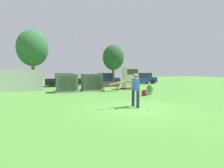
% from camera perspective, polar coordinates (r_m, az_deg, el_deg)
% --- Properties ---
extents(ground_plane, '(96.00, 96.00, 0.00)m').
position_cam_1_polar(ground_plane, '(9.50, 7.10, -7.39)').
color(ground_plane, '#478433').
extents(fence_panel, '(4.80, 0.12, 2.00)m').
position_cam_1_polar(fence_panel, '(18.89, -27.57, 0.86)').
color(fence_panel, white).
rests_on(fence_panel, ground).
extents(transformer_west, '(2.10, 1.70, 1.62)m').
position_cam_1_polar(transformer_west, '(17.23, -13.56, 0.24)').
color(transformer_west, '#9E9B93').
rests_on(transformer_west, ground).
extents(transformer_mid_west, '(2.10, 1.70, 1.62)m').
position_cam_1_polar(transformer_mid_west, '(17.99, -6.19, 0.47)').
color(transformer_mid_west, '#9E9B93').
rests_on(transformer_mid_west, ground).
extents(generator_enclosure, '(1.60, 1.40, 2.30)m').
position_cam_1_polar(generator_enclosure, '(19.77, 5.49, 1.79)').
color(generator_enclosure, '#262626').
rests_on(generator_enclosure, ground).
extents(park_bench, '(1.84, 0.75, 0.92)m').
position_cam_1_polar(park_bench, '(17.28, -0.36, -0.48)').
color(park_bench, '#4C3828').
rests_on(park_bench, ground).
extents(batter, '(1.61, 0.72, 1.74)m').
position_cam_1_polar(batter, '(9.72, 6.89, -1.32)').
color(batter, '#282D4C').
rests_on(batter, ground).
extents(sports_ball, '(0.09, 0.09, 0.09)m').
position_cam_1_polar(sports_ball, '(9.07, 11.07, -7.68)').
color(sports_ball, white).
rests_on(sports_ball, ground).
extents(seated_spectator, '(0.71, 0.76, 0.96)m').
position_cam_1_polar(seated_spectator, '(15.31, 11.39, -1.72)').
color(seated_spectator, tan).
rests_on(seated_spectator, ground).
extents(backpack, '(0.36, 0.31, 0.44)m').
position_cam_1_polar(backpack, '(14.37, 9.78, -2.72)').
color(backpack, maroon).
rests_on(backpack, ground).
extents(tree_left, '(3.35, 3.35, 6.40)m').
position_cam_1_polar(tree_left, '(22.66, -23.02, 10.01)').
color(tree_left, brown).
rests_on(tree_left, ground).
extents(tree_center_left, '(2.79, 2.79, 5.34)m').
position_cam_1_polar(tree_center_left, '(24.95, 0.39, 8.05)').
color(tree_center_left, '#4C3828').
rests_on(tree_center_left, ground).
extents(parked_car_leftmost, '(4.28, 2.08, 1.62)m').
position_cam_1_polar(parked_car_leftmost, '(24.33, -26.66, 0.88)').
color(parked_car_leftmost, maroon).
rests_on(parked_car_leftmost, ground).
extents(parked_car_left_of_center, '(4.25, 2.03, 1.62)m').
position_cam_1_polar(parked_car_left_of_center, '(23.95, -14.64, 1.13)').
color(parked_car_left_of_center, black).
rests_on(parked_car_left_of_center, ground).
extents(parked_car_right_of_center, '(4.25, 2.02, 1.62)m').
position_cam_1_polar(parked_car_right_of_center, '(26.05, -2.28, 1.46)').
color(parked_car_right_of_center, navy).
rests_on(parked_car_right_of_center, ground).
extents(parked_car_rightmost, '(4.22, 1.95, 1.62)m').
position_cam_1_polar(parked_car_rightmost, '(28.24, 9.20, 1.61)').
color(parked_car_rightmost, navy).
rests_on(parked_car_rightmost, ground).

